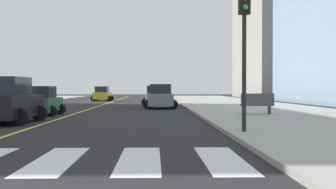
% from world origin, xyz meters
% --- Properties ---
extents(sidewalk_kerb_east, '(10.00, 120.00, 0.15)m').
position_xyz_m(sidewalk_kerb_east, '(12.20, 20.00, 0.07)').
color(sidewalk_kerb_east, '#9E9B93').
rests_on(sidewalk_kerb_east, ground).
extents(lane_divider_paint, '(0.16, 80.00, 0.01)m').
position_xyz_m(lane_divider_paint, '(0.00, 40.00, 0.01)').
color(lane_divider_paint, yellow).
rests_on(lane_divider_paint, ground).
extents(parking_garage_concrete, '(18.00, 24.00, 30.41)m').
position_xyz_m(parking_garage_concrete, '(28.71, 68.76, 15.21)').
color(parking_garage_concrete, '#9E9B93').
rests_on(parking_garage_concrete, ground).
extents(car_white_nearest, '(2.52, 4.03, 1.80)m').
position_xyz_m(car_white_nearest, '(4.93, 36.35, 0.84)').
color(car_white_nearest, silver).
rests_on(car_white_nearest, ground).
extents(car_red_second, '(2.42, 3.83, 1.70)m').
position_xyz_m(car_red_second, '(5.35, 45.82, 0.79)').
color(car_red_second, red).
rests_on(car_red_second, ground).
extents(car_gray_third, '(2.65, 4.21, 1.87)m').
position_xyz_m(car_gray_third, '(5.32, 29.36, 0.87)').
color(car_gray_third, slate).
rests_on(car_gray_third, ground).
extents(car_black_fourth, '(2.98, 4.67, 2.05)m').
position_xyz_m(car_black_fourth, '(-1.76, 14.55, 0.96)').
color(car_black_fourth, black).
rests_on(car_black_fourth, ground).
extents(car_silver_fifth, '(2.90, 4.54, 2.00)m').
position_xyz_m(car_silver_fifth, '(5.08, 57.66, 0.93)').
color(car_silver_fifth, '#B7B7BC').
rests_on(car_silver_fifth, ground).
extents(car_yellow_sixth, '(2.57, 4.03, 1.77)m').
position_xyz_m(car_yellow_sixth, '(-1.56, 50.41, 0.83)').
color(car_yellow_sixth, gold).
rests_on(car_yellow_sixth, ground).
extents(car_green_seventh, '(2.37, 3.77, 1.67)m').
position_xyz_m(car_green_seventh, '(-1.65, 20.41, 0.78)').
color(car_green_seventh, '#236B42').
rests_on(car_green_seventh, ground).
extents(traffic_light_near_corner, '(0.36, 0.41, 4.80)m').
position_xyz_m(traffic_light_near_corner, '(7.74, 8.85, 3.52)').
color(traffic_light_near_corner, black).
rests_on(traffic_light_near_corner, sidewalk_kerb_east).
extents(park_bench, '(1.84, 0.69, 1.12)m').
position_xyz_m(park_bench, '(10.44, 18.90, 0.69)').
color(park_bench, '#47474C').
rests_on(park_bench, sidewalk_kerb_east).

